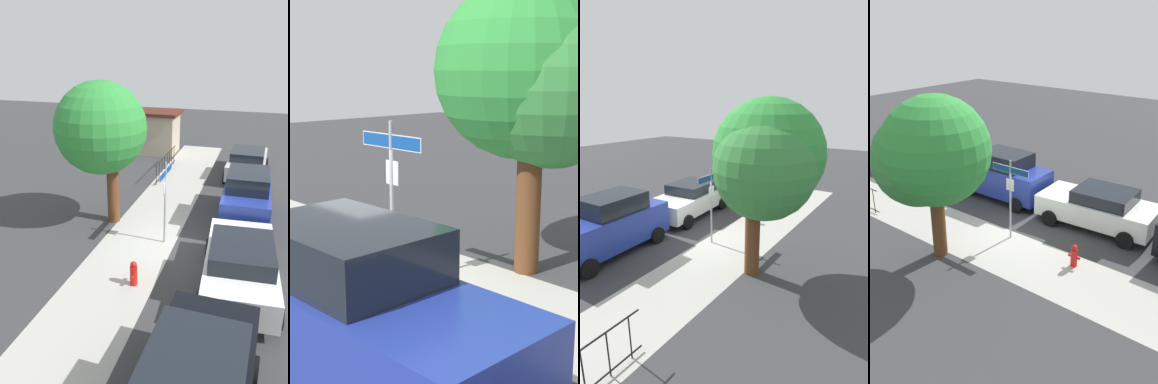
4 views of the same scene
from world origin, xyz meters
The scene contains 8 objects.
ground_plane centered at (0.00, 0.00, 0.00)m, with size 60.00×60.00×0.00m, color #38383A.
sidewalk_strip centered at (2.00, 1.30, 0.00)m, with size 24.00×2.60×0.00m, color #B0ADA5.
street_sign centered at (-0.09, 0.40, 2.10)m, with size 1.58×0.07×3.00m.
shade_tree centered at (0.82, 3.05, 3.77)m, with size 3.76×3.38×5.53m.
car_white centered at (-2.18, -2.37, 0.82)m, with size 4.60×2.40×1.59m.
car_blue centered at (2.57, -2.24, 1.06)m, with size 4.51×2.02×2.16m.
car_silver centered at (8.40, -1.95, 0.79)m, with size 4.67×2.16×1.51m.
fire_hydrant centered at (-2.91, 0.60, 0.38)m, with size 0.42×0.22×0.78m.
Camera 4 is at (-8.64, 10.91, 7.55)m, focal length 38.96 mm.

